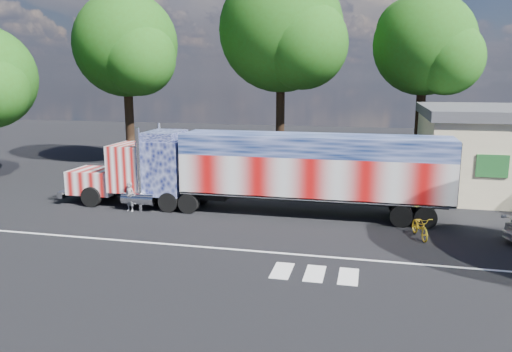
% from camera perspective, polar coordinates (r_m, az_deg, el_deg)
% --- Properties ---
extents(ground, '(100.00, 100.00, 0.00)m').
position_cam_1_polar(ground, '(23.62, -1.66, -5.92)').
color(ground, black).
extents(lane_markings, '(30.00, 2.67, 0.01)m').
position_cam_1_polar(lane_markings, '(19.76, 0.38, -9.39)').
color(lane_markings, silver).
rests_on(lane_markings, ground).
extents(semi_truck, '(20.73, 3.27, 4.42)m').
position_cam_1_polar(semi_truck, '(25.82, 0.90, 0.78)').
color(semi_truck, black).
rests_on(semi_truck, ground).
extents(coach_bus, '(11.39, 2.65, 3.31)m').
position_cam_1_polar(coach_bus, '(32.12, -0.35, 1.85)').
color(coach_bus, silver).
rests_on(coach_bus, ground).
extents(woman, '(0.64, 0.50, 1.56)m').
position_cam_1_polar(woman, '(27.06, -14.24, -2.32)').
color(woman, slate).
rests_on(woman, ground).
extents(bicycle, '(1.11, 2.01, 1.00)m').
position_cam_1_polar(bicycle, '(23.20, 18.25, -5.52)').
color(bicycle, gold).
rests_on(bicycle, ground).
extents(tree_n_mid, '(10.29, 9.80, 15.52)m').
position_cam_1_polar(tree_n_mid, '(40.99, 3.10, 16.27)').
color(tree_n_mid, black).
rests_on(tree_n_mid, ground).
extents(tree_nw_a, '(8.39, 7.99, 13.41)m').
position_cam_1_polar(tree_nw_a, '(40.93, -14.51, 14.25)').
color(tree_nw_a, black).
rests_on(tree_nw_a, ground).
extents(tree_ne_a, '(7.96, 7.58, 13.15)m').
position_cam_1_polar(tree_ne_a, '(40.50, 18.89, 13.96)').
color(tree_ne_a, black).
rests_on(tree_ne_a, ground).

